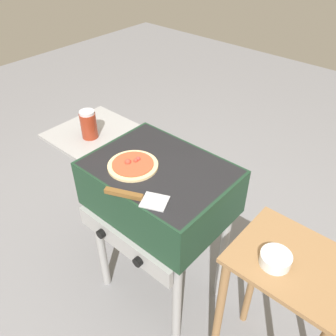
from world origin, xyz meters
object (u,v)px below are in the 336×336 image
Objects in this scene: grill at (157,191)px; topping_bowl_near at (275,259)px; pizza_pepperoni at (133,165)px; prep_table at (283,298)px; sauce_jar at (89,124)px; spatula at (136,197)px.

grill is 0.63m from topping_bowl_near.
pizza_pepperoni reaches higher than topping_bowl_near.
pizza_pepperoni reaches higher than prep_table.
pizza_pepperoni is 0.83m from prep_table.
pizza_pepperoni is 2.01× the size of topping_bowl_near.
sauce_jar is 1.04m from topping_bowl_near.
sauce_jar is 1.16m from prep_table.
grill is 6.74× the size of sauce_jar.
grill is 3.68× the size of spatula.
topping_bowl_near is (0.70, 0.01, -0.08)m from pizza_pepperoni.
sauce_jar is at bearing 161.08° from spatula.
pizza_pepperoni is at bearing -137.62° from grill.
prep_table is at bearing 0.37° from grill.
grill is at bearing 174.78° from topping_bowl_near.
sauce_jar is at bearing 174.45° from pizza_pepperoni.
grill is 8.63× the size of topping_bowl_near.
pizza_pepperoni is at bearing -5.55° from sauce_jar.
topping_bowl_near is (1.03, -0.02, -0.14)m from sauce_jar.
grill is 1.19× the size of prep_table.
spatula is 0.32× the size of prep_table.
pizza_pepperoni reaches higher than grill.
spatula reaches higher than prep_table.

